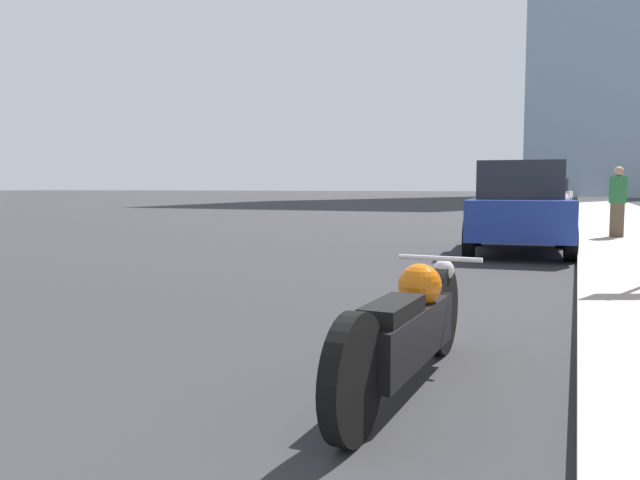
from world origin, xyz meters
name	(u,v)px	position (x,y,z in m)	size (l,w,h in m)	color
sidewalk	(609,208)	(6.21, 40.00, 0.07)	(3.36, 240.00, 0.15)	#B2ADA3
motorcycle	(409,328)	(3.54, 4.20, 0.39)	(0.62, 2.50, 0.76)	black
parked_car_blue	(519,208)	(3.46, 13.03, 0.86)	(2.17, 4.09, 1.75)	#1E3899
parked_car_white	(540,198)	(3.20, 25.68, 0.85)	(2.02, 4.50, 1.73)	silver
parked_car_silver	(554,194)	(3.29, 37.50, 0.87)	(2.02, 4.42, 1.73)	#BCBCC1
pedestrian	(618,201)	(5.34, 15.87, 0.95)	(0.36, 0.22, 1.58)	brown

